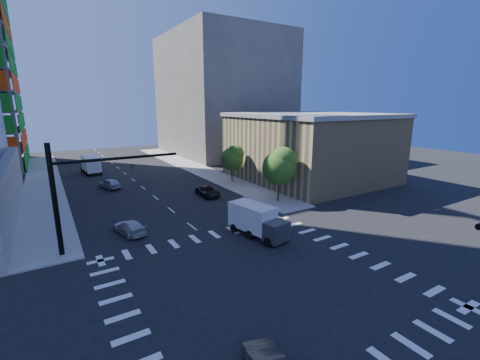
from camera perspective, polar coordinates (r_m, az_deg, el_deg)
ground at (r=23.34m, az=3.69°, el=-17.46°), size 160.00×160.00×0.00m
road_markings at (r=23.34m, az=3.69°, el=-17.45°), size 20.00×20.00×0.01m
sidewalk_ne at (r=62.43m, az=-8.13°, el=2.18°), size 5.00×60.00×0.15m
sidewalk_nw at (r=57.56m, az=-31.58°, el=-0.61°), size 5.00×60.00×0.15m
commercial_building at (r=53.46m, az=12.20°, el=5.86°), size 20.50×22.50×10.60m
bg_building_ne at (r=81.17m, az=-3.15°, el=14.70°), size 24.00×30.00×28.00m
signal_mast_nw at (r=28.60m, az=-27.28°, el=-1.22°), size 10.20×0.40×9.00m
tree_south at (r=39.46m, az=7.18°, el=2.59°), size 4.16×4.16×6.82m
tree_north at (r=49.51m, az=-1.27°, el=4.04°), size 3.54×3.52×5.78m
car_nb_far at (r=43.01m, az=-5.76°, el=-2.01°), size 2.43×4.75×1.28m
car_sb_near at (r=32.36m, az=-19.06°, el=-7.91°), size 2.71×4.65×1.27m
car_sb_mid at (r=50.21m, az=-22.14°, el=-0.61°), size 3.09×4.64×1.47m
box_truck_near at (r=29.76m, az=3.41°, el=-7.72°), size 3.34×5.83×2.88m
box_truck_far at (r=62.84m, az=-25.05°, el=2.33°), size 2.93×6.04×3.08m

